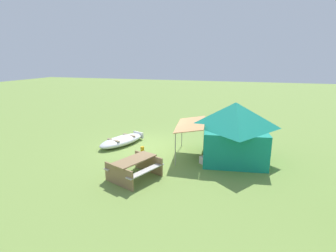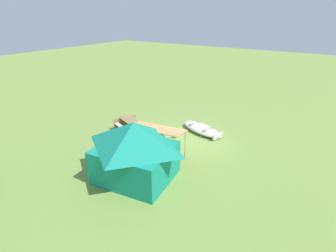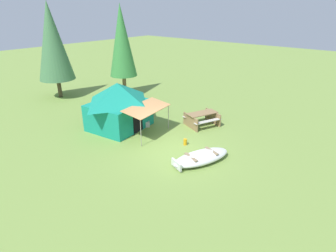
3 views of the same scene
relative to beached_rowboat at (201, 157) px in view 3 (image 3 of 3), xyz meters
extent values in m
plane|color=olive|center=(0.05, 1.59, -0.22)|extent=(80.00, 80.00, 0.00)
ellipsoid|color=silver|center=(0.01, 0.00, -0.01)|extent=(2.94, 1.94, 0.42)
ellipsoid|color=#484848|center=(0.01, 0.00, 0.03)|extent=(2.69, 1.74, 0.15)
cube|color=#876F51|center=(0.53, -0.19, 0.16)|extent=(0.41, 0.82, 0.04)
cube|color=#876F51|center=(-0.50, 0.18, 0.16)|extent=(0.41, 0.82, 0.04)
cube|color=silver|center=(-1.17, 0.42, 0.01)|extent=(0.31, 0.68, 0.32)
cube|color=#158A73|center=(0.27, 5.57, 0.50)|extent=(3.24, 2.92, 1.45)
pyramid|color=#158A73|center=(0.27, 5.57, 1.76)|extent=(3.50, 3.15, 1.07)
cube|color=black|center=(0.44, 4.30, 0.39)|extent=(0.76, 0.13, 1.16)
cube|color=tan|center=(0.53, 3.70, 1.28)|extent=(2.77, 1.58, 0.22)
cylinder|color=gray|center=(1.81, 3.35, 0.47)|extent=(0.04, 0.04, 1.37)
cylinder|color=gray|center=(-0.62, 3.01, 0.47)|extent=(0.04, 0.04, 1.37)
cube|color=olive|center=(3.40, 2.23, 0.51)|extent=(1.85, 1.30, 0.04)
cube|color=beige|center=(3.61, 2.76, 0.24)|extent=(1.68, 0.88, 0.04)
cube|color=beige|center=(3.18, 1.69, 0.24)|extent=(1.68, 0.88, 0.04)
cube|color=olive|center=(4.10, 1.95, 0.14)|extent=(0.58, 1.34, 0.71)
cube|color=olive|center=(2.70, 2.51, 0.14)|extent=(0.58, 1.34, 0.71)
cube|color=silver|center=(1.22, 4.55, -0.06)|extent=(0.60, 0.59, 0.31)
cylinder|color=orange|center=(0.85, 1.49, -0.06)|extent=(0.18, 0.18, 0.31)
cylinder|color=#4C3D2A|center=(1.22, 13.30, 0.45)|extent=(0.28, 0.28, 1.34)
cone|color=#417247|center=(1.22, 13.30, 3.76)|extent=(2.49, 2.49, 5.28)
cylinder|color=brown|center=(4.73, 10.12, 0.50)|extent=(0.28, 0.28, 1.45)
cone|color=#36813B|center=(4.73, 10.12, 3.72)|extent=(1.98, 1.98, 4.99)
camera|label=1|loc=(11.60, 6.03, 4.11)|focal=28.09mm
camera|label=2|loc=(-5.98, 12.64, 6.20)|focal=28.10mm
camera|label=3|loc=(-8.99, -5.68, 5.97)|focal=29.94mm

